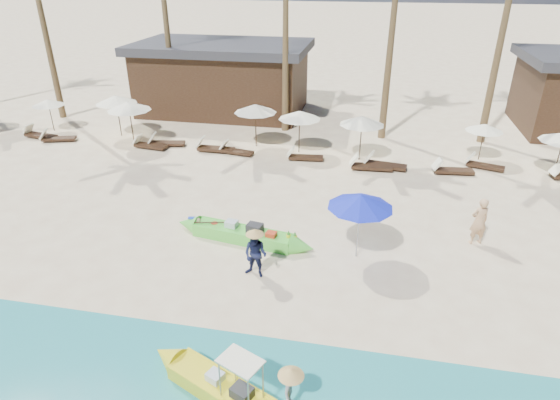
% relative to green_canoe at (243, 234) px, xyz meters
% --- Properties ---
extents(ground, '(240.00, 240.00, 0.00)m').
position_rel_green_canoe_xyz_m(ground, '(2.53, -1.99, -0.25)').
color(ground, beige).
rests_on(ground, ground).
extents(green_canoe, '(5.73, 1.34, 0.73)m').
position_rel_green_canoe_xyz_m(green_canoe, '(0.00, 0.00, 0.00)').
color(green_canoe, '#51CB3D').
rests_on(green_canoe, ground).
extents(yellow_canoe, '(5.20, 2.59, 1.44)m').
position_rel_green_canoe_xyz_m(yellow_canoe, '(1.63, -6.64, -0.01)').
color(yellow_canoe, yellow).
rests_on(yellow_canoe, ground).
extents(tourist, '(0.72, 0.59, 1.71)m').
position_rel_green_canoe_xyz_m(tourist, '(7.90, 1.41, 0.61)').
color(tourist, tan).
rests_on(tourist, ground).
extents(vendor_green, '(0.85, 0.72, 1.54)m').
position_rel_green_canoe_xyz_m(vendor_green, '(0.93, -1.91, 0.52)').
color(vendor_green, '#151A3B').
rests_on(vendor_green, ground).
extents(vendor_yellow, '(0.40, 0.61, 0.89)m').
position_rel_green_canoe_xyz_m(vendor_yellow, '(2.84, -6.52, 0.38)').
color(vendor_yellow, gray).
rests_on(vendor_yellow, ground).
extents(blue_umbrella, '(2.09, 2.09, 2.25)m').
position_rel_green_canoe_xyz_m(blue_umbrella, '(3.92, -0.23, 1.78)').
color(blue_umbrella, '#99999E').
rests_on(blue_umbrella, ground).
extents(resort_parasol_1, '(1.78, 1.78, 1.84)m').
position_rel_green_canoe_xyz_m(resort_parasol_1, '(-13.96, 9.55, 1.41)').
color(resort_parasol_1, '#342215').
rests_on(resort_parasol_1, ground).
extents(lounger_1_right, '(2.02, 0.90, 0.66)m').
position_rel_green_canoe_xyz_m(lounger_1_right, '(-13.94, 8.20, -0.03)').
color(lounger_1_right, '#342215').
rests_on(lounger_1_right, ground).
extents(resort_parasol_2, '(2.22, 2.22, 2.29)m').
position_rel_green_canoe_xyz_m(resort_parasol_2, '(-9.67, 9.48, 1.82)').
color(resort_parasol_2, '#342215').
rests_on(resort_parasol_2, ground).
extents(lounger_2_left, '(1.91, 1.07, 0.62)m').
position_rel_green_canoe_xyz_m(lounger_2_left, '(-12.66, 7.91, -0.04)').
color(lounger_2_left, '#342215').
rests_on(lounger_2_left, ground).
extents(resort_parasol_3, '(2.25, 2.25, 2.32)m').
position_rel_green_canoe_xyz_m(resort_parasol_3, '(-8.31, 8.31, 1.84)').
color(resort_parasol_3, '#342215').
rests_on(resort_parasol_3, ground).
extents(lounger_3_left, '(1.89, 0.81, 0.62)m').
position_rel_green_canoe_xyz_m(lounger_3_left, '(-7.27, 7.88, -0.04)').
color(lounger_3_left, '#342215').
rests_on(lounger_3_left, ground).
extents(lounger_3_right, '(1.95, 0.90, 0.64)m').
position_rel_green_canoe_xyz_m(lounger_3_right, '(-6.58, 8.39, -0.03)').
color(lounger_3_right, '#342215').
rests_on(lounger_3_right, ground).
extents(resort_parasol_4, '(2.19, 2.19, 2.26)m').
position_rel_green_canoe_xyz_m(resort_parasol_4, '(-1.83, 9.32, 1.79)').
color(resort_parasol_4, '#342215').
rests_on(resort_parasol_4, ground).
extents(lounger_4_left, '(2.00, 0.64, 0.67)m').
position_rel_green_canoe_xyz_m(lounger_4_left, '(-3.79, 8.07, -0.02)').
color(lounger_4_left, '#342215').
rests_on(lounger_4_left, ground).
extents(lounger_4_right, '(1.81, 0.82, 0.59)m').
position_rel_green_canoe_xyz_m(lounger_4_right, '(-2.60, 7.97, -0.05)').
color(lounger_4_right, '#342215').
rests_on(lounger_4_right, ground).
extents(resort_parasol_5, '(2.11, 2.11, 2.18)m').
position_rel_green_canoe_xyz_m(resort_parasol_5, '(0.54, 8.86, 1.72)').
color(resort_parasol_5, '#342215').
rests_on(resort_parasol_5, ground).
extents(lounger_5_left, '(1.81, 0.69, 0.60)m').
position_rel_green_canoe_xyz_m(lounger_5_left, '(0.92, 7.84, -0.05)').
color(lounger_5_left, '#342215').
rests_on(lounger_5_left, ground).
extents(resort_parasol_6, '(2.14, 2.14, 2.21)m').
position_rel_green_canoe_xyz_m(resort_parasol_6, '(3.62, 8.44, 1.75)').
color(resort_parasol_6, '#342215').
rests_on(resort_parasol_6, ground).
extents(lounger_6_left, '(2.02, 0.70, 0.68)m').
position_rel_green_canoe_xyz_m(lounger_6_left, '(4.10, 7.22, -0.02)').
color(lounger_6_left, '#342215').
rests_on(lounger_6_left, ground).
extents(lounger_6_right, '(2.05, 0.90, 0.67)m').
position_rel_green_canoe_xyz_m(lounger_6_right, '(4.77, 7.55, -0.02)').
color(lounger_6_right, '#342215').
rests_on(lounger_6_right, ground).
extents(resort_parasol_7, '(1.77, 1.77, 1.82)m').
position_rel_green_canoe_xyz_m(resort_parasol_7, '(9.41, 9.60, 1.39)').
color(resort_parasol_7, '#342215').
rests_on(resort_parasol_7, ground).
extents(lounger_7_left, '(1.92, 0.78, 0.63)m').
position_rel_green_canoe_xyz_m(lounger_7_left, '(7.81, 7.49, -0.03)').
color(lounger_7_left, '#342215').
rests_on(lounger_7_left, ground).
extents(lounger_7_right, '(1.83, 1.05, 0.59)m').
position_rel_green_canoe_xyz_m(lounger_7_right, '(9.38, 8.45, -0.05)').
color(lounger_7_right, '#342215').
rests_on(lounger_7_right, ground).
extents(pavilion_west, '(10.80, 6.60, 4.30)m').
position_rel_green_canoe_xyz_m(pavilion_west, '(-5.47, 15.51, 1.94)').
color(pavilion_west, '#342215').
rests_on(pavilion_west, ground).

